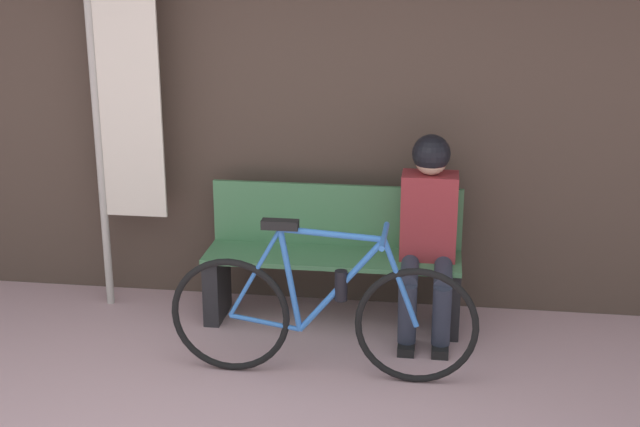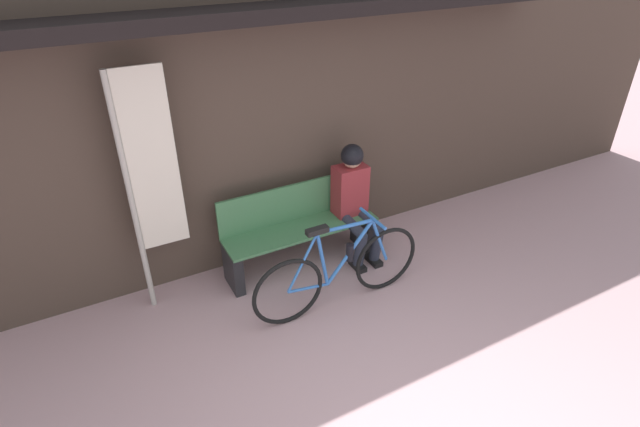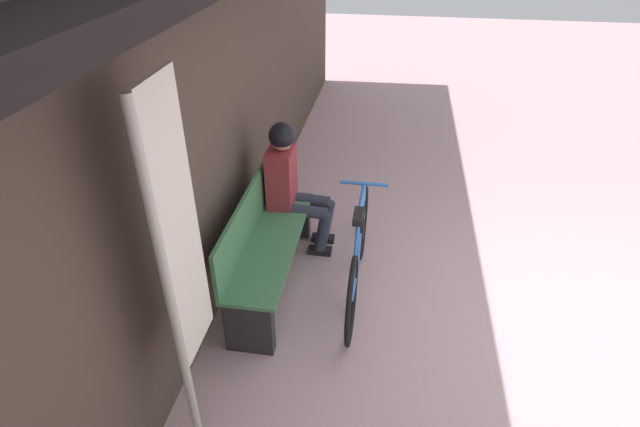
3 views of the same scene
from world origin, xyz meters
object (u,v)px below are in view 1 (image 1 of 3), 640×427
at_px(bicycle, 322,314).
at_px(person_seated, 428,223).
at_px(park_bench_near, 333,261).
at_px(banner_pole, 120,109).

bearing_deg(bicycle, person_seated, 50.07).
height_order(park_bench_near, person_seated, person_seated).
bearing_deg(park_bench_near, bicycle, -87.51).
relative_size(park_bench_near, bicycle, 0.93).
xyz_separation_m(park_bench_near, bicycle, (0.03, -0.76, -0.03)).
height_order(bicycle, person_seated, person_seated).
bearing_deg(park_bench_near, banner_pole, 177.46).
distance_m(park_bench_near, banner_pole, 1.64).
relative_size(bicycle, banner_pole, 0.77).
relative_size(person_seated, banner_pole, 0.56).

